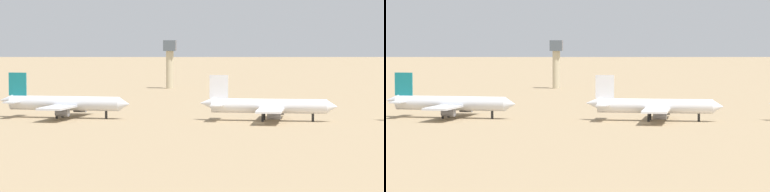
% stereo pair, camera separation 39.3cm
% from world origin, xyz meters
% --- Properties ---
extents(ground, '(4000.00, 4000.00, 0.00)m').
position_xyz_m(ground, '(0.00, 0.00, 0.00)').
color(ground, '#9E8460').
extents(ridge_west, '(325.35, 259.64, 93.75)m').
position_xyz_m(ridge_west, '(-221.91, 947.38, 46.87)').
color(ridge_west, slate).
rests_on(ridge_west, ground).
extents(parked_jet_teal_3, '(37.12, 31.54, 12.27)m').
position_xyz_m(parked_jet_teal_3, '(-53.43, 10.12, 4.02)').
color(parked_jet_teal_3, silver).
rests_on(parked_jet_teal_3, ground).
extents(parked_jet_white_4, '(36.29, 30.62, 11.98)m').
position_xyz_m(parked_jet_white_4, '(1.75, 4.86, 3.93)').
color(parked_jet_white_4, white).
rests_on(parked_jet_white_4, ground).
extents(control_tower, '(5.20, 5.20, 20.32)m').
position_xyz_m(control_tower, '(-38.14, 158.54, 12.26)').
color(control_tower, '#C6B793').
rests_on(control_tower, ground).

